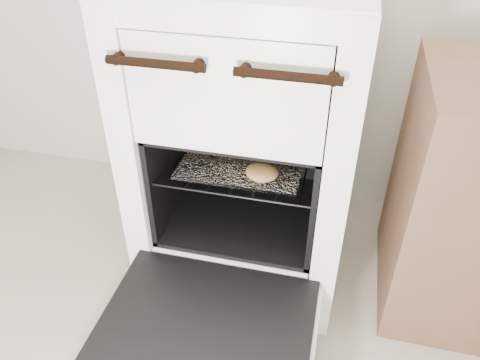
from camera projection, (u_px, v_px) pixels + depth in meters
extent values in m
cube|color=white|center=(252.00, 134.00, 1.57)|extent=(0.66, 0.71, 1.02)
cylinder|color=black|center=(155.00, 64.00, 1.08)|extent=(0.24, 0.02, 0.02)
cylinder|color=black|center=(288.00, 76.00, 1.02)|extent=(0.24, 0.02, 0.02)
cube|color=black|center=(206.00, 326.00, 1.27)|extent=(0.57, 0.44, 0.03)
cube|color=white|center=(206.00, 330.00, 1.28)|extent=(0.60, 0.46, 0.02)
cylinder|color=black|center=(177.00, 146.00, 1.56)|extent=(0.01, 0.46, 0.01)
cylinder|color=black|center=(320.00, 165.00, 1.47)|extent=(0.01, 0.46, 0.01)
cylinder|color=black|center=(229.00, 196.00, 1.34)|extent=(0.48, 0.01, 0.01)
cylinder|color=black|center=(260.00, 123.00, 1.69)|extent=(0.48, 0.01, 0.01)
cylinder|color=black|center=(188.00, 148.00, 1.55)|extent=(0.01, 0.44, 0.01)
cylinder|color=black|center=(207.00, 150.00, 1.54)|extent=(0.01, 0.44, 0.01)
cylinder|color=black|center=(227.00, 153.00, 1.53)|extent=(0.01, 0.44, 0.01)
cylinder|color=black|center=(246.00, 155.00, 1.51)|extent=(0.01, 0.44, 0.01)
cylinder|color=black|center=(267.00, 158.00, 1.50)|extent=(0.01, 0.44, 0.01)
cylinder|color=black|center=(287.00, 160.00, 1.49)|extent=(0.01, 0.44, 0.01)
cylinder|color=black|center=(308.00, 163.00, 1.47)|extent=(0.01, 0.44, 0.01)
cube|color=silver|center=(245.00, 157.00, 1.49)|extent=(0.38, 0.33, 0.01)
ellipsoid|color=tan|center=(262.00, 172.00, 1.38)|extent=(0.14, 0.14, 0.04)
ellipsoid|color=tan|center=(219.00, 132.00, 1.55)|extent=(0.15, 0.15, 0.06)
ellipsoid|color=tan|center=(282.00, 141.00, 1.52)|extent=(0.13, 0.13, 0.04)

